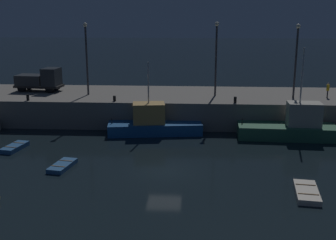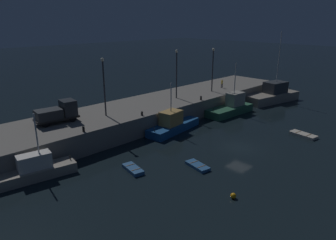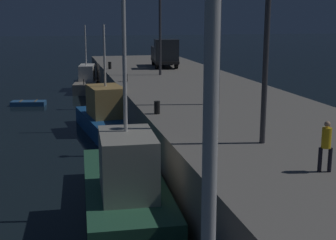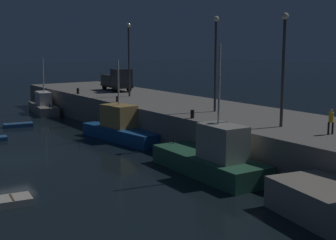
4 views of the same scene
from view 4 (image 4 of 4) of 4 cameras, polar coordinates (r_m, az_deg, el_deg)
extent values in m
plane|color=black|center=(35.15, -18.19, -4.57)|extent=(320.00, 320.00, 0.00)
cube|color=gray|center=(41.81, 2.57, -0.03)|extent=(56.62, 9.78, 2.74)
cube|color=#195193|center=(40.07, -5.45, -1.68)|extent=(9.03, 3.70, 1.07)
cube|color=tan|center=(40.26, -5.96, 0.50)|extent=(3.17, 2.34, 1.89)
cylinder|color=silver|center=(39.94, -6.05, 4.55)|extent=(0.14, 0.14, 3.81)
cylinder|color=#262626|center=(43.19, -8.67, 0.11)|extent=(0.10, 0.10, 0.50)
cube|color=gray|center=(57.35, -14.89, 1.35)|extent=(8.09, 3.29, 1.02)
cube|color=silver|center=(56.99, -14.91, 2.58)|extent=(3.22, 1.86, 1.50)
cylinder|color=silver|center=(56.24, -14.92, 5.27)|extent=(0.14, 0.14, 3.92)
cylinder|color=#262626|center=(53.74, -14.19, 1.68)|extent=(0.10, 0.10, 0.50)
cube|color=#2D6647|center=(29.86, 4.89, -5.36)|extent=(8.94, 3.33, 1.21)
cube|color=#ADA899|center=(28.39, 6.64, -2.71)|extent=(3.02, 1.98, 2.12)
cylinder|color=silver|center=(28.21, 6.24, 4.39)|extent=(0.14, 0.14, 4.85)
cylinder|color=#262626|center=(32.91, 0.67, -2.42)|extent=(0.10, 0.10, 0.50)
cube|color=#2D6099|center=(48.38, -17.72, -0.60)|extent=(1.61, 2.93, 0.38)
cube|color=olive|center=(48.28, -18.45, -0.40)|extent=(1.02, 0.26, 0.04)
cube|color=olive|center=(48.42, -17.01, -0.30)|extent=(1.02, 0.26, 0.04)
cube|color=olive|center=(25.60, -18.41, -8.86)|extent=(1.25, 0.24, 0.04)
cylinder|color=#38383D|center=(48.31, -4.75, 7.03)|extent=(0.20, 0.20, 7.01)
sphere|color=#F9EFCC|center=(48.31, -4.81, 11.40)|extent=(0.44, 0.44, 0.44)
cylinder|color=#38383D|center=(37.51, 5.78, 6.43)|extent=(0.20, 0.20, 7.10)
sphere|color=#F9EFCC|center=(37.51, 5.88, 12.13)|extent=(0.44, 0.44, 0.44)
cylinder|color=#38383D|center=(31.27, 13.79, 5.47)|extent=(0.20, 0.20, 6.93)
sphere|color=#F9EFCC|center=(31.25, 14.05, 12.15)|extent=(0.44, 0.44, 0.44)
cylinder|color=black|center=(53.28, -4.76, 3.94)|extent=(0.92, 0.37, 0.90)
cylinder|color=black|center=(52.61, -6.48, 3.85)|extent=(0.92, 0.37, 0.90)
cylinder|color=black|center=(56.23, -6.09, 4.21)|extent=(0.92, 0.37, 0.90)
cylinder|color=black|center=(55.60, -7.73, 4.12)|extent=(0.92, 0.37, 0.90)
cube|color=black|center=(54.41, -6.28, 4.16)|extent=(5.22, 2.57, 0.25)
cube|color=#23282D|center=(52.94, -5.68, 5.18)|extent=(1.82, 2.21, 1.87)
cube|color=#23282D|center=(55.19, -6.65, 4.93)|extent=(3.12, 2.35, 1.08)
cylinder|color=black|center=(29.70, 18.91, -0.98)|extent=(0.12, 0.12, 0.74)
cylinder|color=black|center=(29.87, 19.35, -0.94)|extent=(0.12, 0.12, 0.74)
cylinder|color=yellow|center=(29.67, 19.20, 0.32)|extent=(0.35, 0.35, 0.61)
sphere|color=tan|center=(29.62, 19.24, 1.11)|extent=(0.18, 0.18, 0.18)
cylinder|color=black|center=(34.23, 2.98, 0.72)|extent=(0.28, 0.28, 0.61)
cylinder|color=black|center=(51.64, -10.88, 3.48)|extent=(0.28, 0.28, 0.62)
cylinder|color=black|center=(44.06, -6.16, 2.55)|extent=(0.28, 0.28, 0.53)
camera|label=1|loc=(36.75, -68.08, 8.38)|focal=45.70mm
camera|label=2|loc=(64.07, -43.92, 12.65)|focal=33.32mm
camera|label=3|loc=(16.96, 37.96, 4.36)|focal=51.01mm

